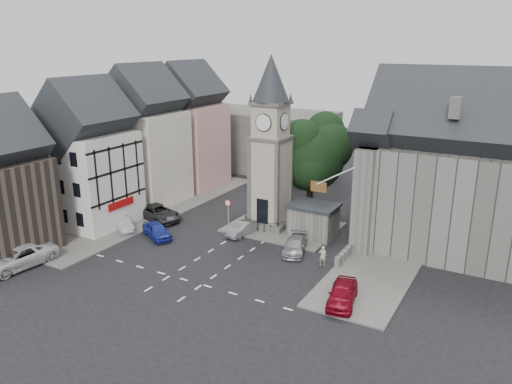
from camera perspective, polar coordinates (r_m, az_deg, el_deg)
The scene contains 24 objects.
ground at distance 42.69m, azimuth -3.51°, elevation -7.11°, with size 120.00×120.00×0.00m, color black.
pavement_west at distance 54.22m, azimuth -11.17°, elevation -2.00°, with size 6.00×30.00×0.14m, color #595651.
pavement_east at distance 45.09m, azimuth 15.25°, elevation -6.26°, with size 6.00×26.00×0.14m, color #595651.
central_island at distance 48.39m, azimuth 3.16°, elevation -4.02°, with size 10.00×8.00×0.16m, color #595651.
road_markings at distance 38.65m, azimuth -8.02°, elevation -9.94°, with size 20.00×8.00×0.01m, color silver.
clock_tower at distance 46.80m, azimuth 1.66°, elevation 5.53°, with size 4.86×4.86×16.25m.
stone_shelter at distance 46.17m, azimuth 6.58°, elevation -3.22°, with size 4.30×3.30×3.08m.
town_tree at distance 50.61m, azimuth 6.34°, elevation 4.98°, with size 7.20×7.20×10.80m.
warning_sign_post at distance 47.82m, azimuth -3.23°, elevation -1.80°, with size 0.70×0.19×2.85m.
terrace_pink at distance 61.97m, azimuth -7.63°, elevation 6.77°, with size 8.10×7.60×12.80m.
terrace_cream at distance 55.92m, azimuth -12.57°, elevation 5.41°, with size 8.10×7.60×12.80m.
terrace_tudor at distance 50.51m, azimuth -18.58°, elevation 3.25°, with size 8.10×7.60×12.00m.
backdrop_west at distance 70.46m, azimuth 0.66°, elevation 6.00°, with size 20.00×10.00×8.00m, color #4C4944.
east_building at distance 45.32m, azimuth 21.22°, elevation 1.58°, with size 14.40×11.40×12.60m.
east_boundary_wall at distance 47.40m, azimuth 12.64°, elevation -4.41°, with size 0.40×16.00×0.90m, color #585651.
flagpole at distance 40.31m, azimuth 9.05°, elevation 1.81°, with size 3.68×0.10×2.74m.
car_west_blue at distance 46.68m, azimuth -11.27°, elevation -4.33°, with size 1.64×4.08×1.39m, color #1B2997.
car_west_silver at distance 49.15m, azimuth -14.98°, elevation -3.57°, with size 1.35×3.88×1.28m, color #95989D.
car_west_grey at distance 51.19m, azimuth -11.12°, elevation -2.33°, with size 2.53×5.48×1.52m, color #28282A.
car_island_silver at distance 46.46m, azimuth -1.54°, elevation -4.21°, with size 1.30×3.73×1.23m, color gray.
car_island_east at distance 42.88m, azimuth 4.49°, elevation -6.12°, with size 1.73×4.25×1.23m, color #919498.
car_east_red at distance 35.33m, azimuth 9.85°, elevation -11.38°, with size 1.79×4.46×1.52m, color maroon.
van_sw_white at distance 44.22m, azimuth -25.63°, elevation -6.77°, with size 2.83×6.14×1.71m, color silver.
pedestrian at distance 40.59m, azimuth 7.63°, elevation -7.23°, with size 0.62×0.41×1.70m, color #B3A994.
Camera 1 is at (21.47, -32.55, 17.37)m, focal length 35.00 mm.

